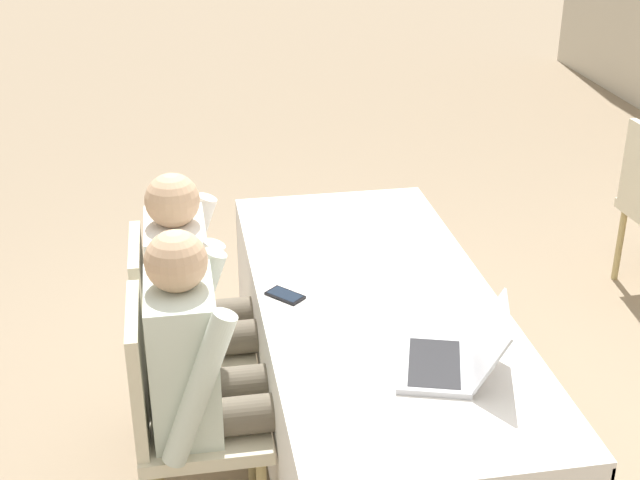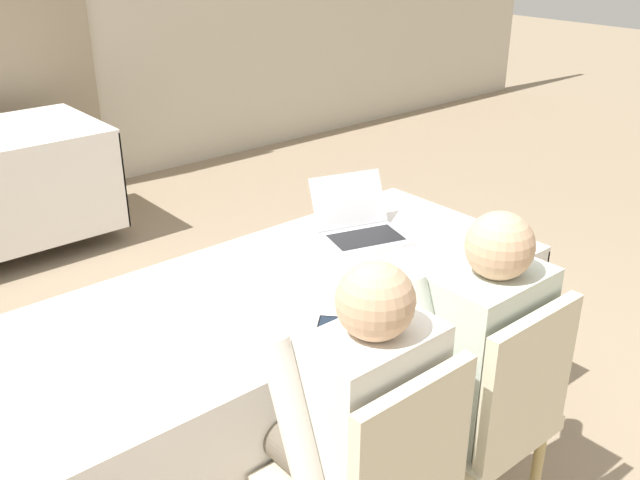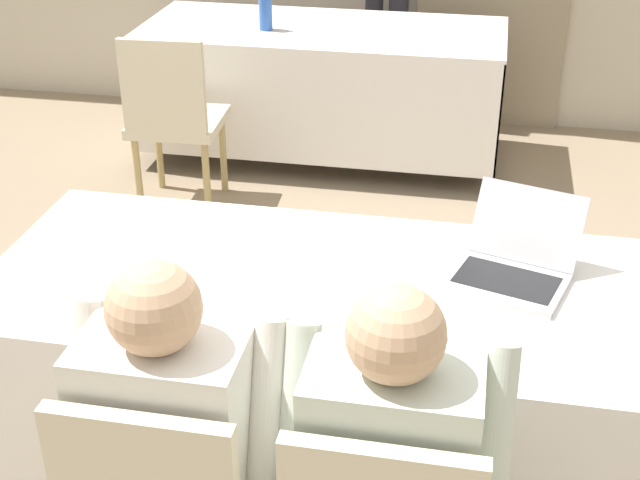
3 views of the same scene
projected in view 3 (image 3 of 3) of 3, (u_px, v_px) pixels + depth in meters
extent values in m
cube|color=white|center=(334.00, 285.00, 2.53)|extent=(2.01, 0.86, 0.02)
cube|color=white|center=(304.00, 473.00, 2.32)|extent=(2.01, 0.01, 0.62)
cube|color=white|center=(355.00, 301.00, 3.06)|extent=(2.01, 0.01, 0.62)
cube|color=white|center=(27.00, 339.00, 2.85)|extent=(0.01, 0.86, 0.62)
cylinder|color=#333333|center=(333.00, 467.00, 2.86)|extent=(0.06, 0.06, 0.12)
cube|color=white|center=(322.00, 29.00, 4.91)|extent=(2.01, 0.86, 0.02)
cube|color=white|center=(307.00, 111.00, 4.70)|extent=(2.01, 0.01, 0.62)
cube|color=white|center=(335.00, 63.00, 5.43)|extent=(2.01, 0.01, 0.62)
cube|color=white|center=(155.00, 74.00, 5.23)|extent=(0.01, 0.86, 0.62)
cube|color=white|center=(501.00, 96.00, 4.90)|extent=(0.01, 0.86, 0.62)
cylinder|color=#333333|center=(322.00, 145.00, 5.24)|extent=(0.06, 0.06, 0.12)
cube|color=#B7B7BC|center=(506.00, 283.00, 2.51)|extent=(0.37, 0.31, 0.02)
cube|color=black|center=(507.00, 280.00, 2.50)|extent=(0.31, 0.24, 0.00)
cube|color=#B7B7BC|center=(527.00, 224.00, 2.58)|extent=(0.33, 0.19, 0.20)
cube|color=black|center=(527.00, 224.00, 2.58)|extent=(0.30, 0.17, 0.18)
cube|color=black|center=(286.00, 344.00, 2.25)|extent=(0.15, 0.15, 0.01)
cube|color=#192333|center=(286.00, 343.00, 2.25)|extent=(0.13, 0.13, 0.00)
cube|color=white|center=(454.00, 295.00, 2.47)|extent=(0.30, 0.35, 0.00)
cylinder|color=#2D5BB7|center=(266.00, 14.00, 4.83)|extent=(0.07, 0.07, 0.18)
cylinder|color=tan|center=(223.00, 154.00, 4.72)|extent=(0.04, 0.04, 0.43)
cylinder|color=tan|center=(159.00, 151.00, 4.76)|extent=(0.04, 0.04, 0.43)
cylinder|color=tan|center=(207.00, 182.00, 4.42)|extent=(0.04, 0.04, 0.43)
cylinder|color=tan|center=(138.00, 178.00, 4.46)|extent=(0.04, 0.04, 0.43)
cube|color=beige|center=(178.00, 122.00, 4.48)|extent=(0.46, 0.46, 0.05)
cube|color=beige|center=(163.00, 87.00, 4.18)|extent=(0.41, 0.06, 0.45)
cylinder|color=#665B4C|center=(234.00, 458.00, 2.20)|extent=(0.13, 0.42, 0.13)
cylinder|color=#665B4C|center=(164.00, 449.00, 2.23)|extent=(0.13, 0.42, 0.13)
cube|color=silver|center=(168.00, 441.00, 1.96)|extent=(0.36, 0.22, 0.52)
cylinder|color=silver|center=(265.00, 439.00, 1.96)|extent=(0.08, 0.26, 0.54)
cylinder|color=silver|center=(86.00, 415.00, 2.03)|extent=(0.08, 0.26, 0.54)
sphere|color=tan|center=(154.00, 308.00, 1.80)|extent=(0.20, 0.20, 0.20)
cylinder|color=#665B4C|center=(358.00, 476.00, 2.15)|extent=(0.13, 0.42, 0.13)
cube|color=silver|center=(389.00, 471.00, 1.88)|extent=(0.36, 0.22, 0.52)
cylinder|color=silver|center=(490.00, 469.00, 1.88)|extent=(0.08, 0.26, 0.54)
cylinder|color=silver|center=(296.00, 443.00, 1.95)|extent=(0.08, 0.26, 0.54)
sphere|color=tan|center=(396.00, 334.00, 1.72)|extent=(0.20, 0.20, 0.20)
cylinder|color=#33333D|center=(373.00, 49.00, 5.68)|extent=(0.12, 0.12, 0.85)
cylinder|color=#33333D|center=(397.00, 53.00, 5.62)|extent=(0.12, 0.12, 0.85)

